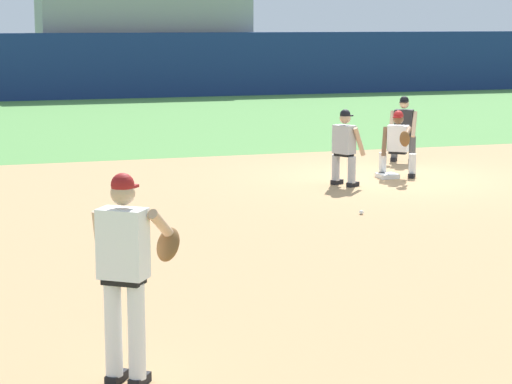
{
  "coord_description": "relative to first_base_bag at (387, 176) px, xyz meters",
  "views": [
    {
      "loc": [
        -8.44,
        -17.92,
        3.12
      ],
      "look_at": [
        -4.92,
        -6.83,
        1.11
      ],
      "focal_mm": 70.0,
      "sensor_mm": 36.0,
      "label": 1
    }
  ],
  "objects": [
    {
      "name": "ground_plane",
      "position": [
        0.0,
        0.0,
        -0.04
      ],
      "size": [
        160.0,
        160.0,
        0.0
      ],
      "primitive_type": "plane",
      "color": "#518942"
    },
    {
      "name": "umpire",
      "position": [
        1.33,
        2.04,
        0.75
      ],
      "size": [
        0.68,
        0.64,
        1.46
      ],
      "color": "black",
      "rests_on": "ground"
    },
    {
      "name": "stadium_seating_block",
      "position": [
        0.0,
        24.47,
        2.16
      ],
      "size": [
        8.76,
        3.35,
        4.35
      ],
      "color": "gray",
      "rests_on": "ground"
    },
    {
      "name": "first_baseman",
      "position": [
        0.23,
        0.02,
        0.69
      ],
      "size": [
        0.73,
        1.09,
        1.34
      ],
      "color": "black",
      "rests_on": "ground"
    },
    {
      "name": "baserunner",
      "position": [
        -1.18,
        -0.59,
        0.75
      ],
      "size": [
        0.61,
        0.67,
        1.46
      ],
      "color": "black",
      "rests_on": "ground"
    },
    {
      "name": "first_base_bag",
      "position": [
        0.0,
        0.0,
        0.0
      ],
      "size": [
        0.38,
        0.38,
        0.09
      ],
      "primitive_type": "cube",
      "color": "white",
      "rests_on": "ground"
    },
    {
      "name": "baseball",
      "position": [
        -2.01,
        -3.32,
        -0.01
      ],
      "size": [
        0.07,
        0.07,
        0.07
      ],
      "primitive_type": "sphere",
      "color": "white",
      "rests_on": "ground"
    },
    {
      "name": "pitcher",
      "position": [
        -6.99,
        -9.74,
        1.01
      ],
      "size": [
        0.84,
        0.56,
        1.86
      ],
      "color": "black",
      "rests_on": "ground"
    },
    {
      "name": "infield_dirt_patch",
      "position": [
        -3.51,
        -4.88,
        -0.04
      ],
      "size": [
        18.0,
        18.0,
        0.01
      ],
      "primitive_type": "cube",
      "color": "tan",
      "rests_on": "ground"
    },
    {
      "name": "outfield_wall",
      "position": [
        0.0,
        22.0,
        1.26
      ],
      "size": [
        48.0,
        0.5,
        2.6
      ],
      "color": "navy",
      "rests_on": "ground"
    }
  ]
}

